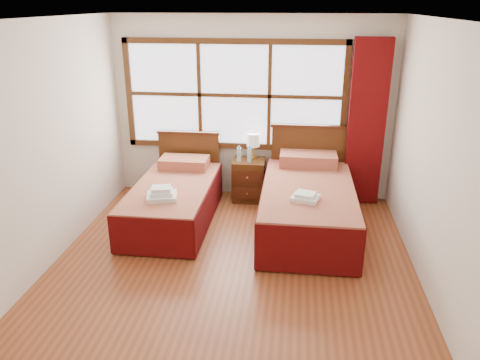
# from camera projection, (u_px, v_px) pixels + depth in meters

# --- Properties ---
(floor) EXTENTS (4.50, 4.50, 0.00)m
(floor) POSITION_uv_depth(u_px,v_px,m) (231.00, 271.00, 5.09)
(floor) COLOR brown
(floor) RESTS_ON ground
(ceiling) EXTENTS (4.50, 4.50, 0.00)m
(ceiling) POSITION_uv_depth(u_px,v_px,m) (229.00, 19.00, 4.16)
(ceiling) COLOR white
(ceiling) RESTS_ON wall_back
(wall_back) EXTENTS (4.00, 0.00, 4.00)m
(wall_back) POSITION_uv_depth(u_px,v_px,m) (252.00, 109.00, 6.71)
(wall_back) COLOR silver
(wall_back) RESTS_ON floor
(wall_left) EXTENTS (0.00, 4.50, 4.50)m
(wall_left) POSITION_uv_depth(u_px,v_px,m) (39.00, 150.00, 4.85)
(wall_left) COLOR silver
(wall_left) RESTS_ON floor
(wall_right) EXTENTS (0.00, 4.50, 4.50)m
(wall_right) POSITION_uv_depth(u_px,v_px,m) (440.00, 166.00, 4.40)
(wall_right) COLOR silver
(wall_right) RESTS_ON floor
(window) EXTENTS (3.16, 0.06, 1.56)m
(window) POSITION_uv_depth(u_px,v_px,m) (234.00, 95.00, 6.63)
(window) COLOR white
(window) RESTS_ON wall_back
(curtain) EXTENTS (0.50, 0.16, 2.30)m
(curtain) POSITION_uv_depth(u_px,v_px,m) (366.00, 124.00, 6.44)
(curtain) COLOR #660A0B
(curtain) RESTS_ON wall_back
(bed_left) EXTENTS (1.00, 2.02, 0.97)m
(bed_left) POSITION_uv_depth(u_px,v_px,m) (174.00, 199.00, 6.20)
(bed_left) COLOR #431D0E
(bed_left) RESTS_ON floor
(bed_right) EXTENTS (1.15, 2.23, 1.12)m
(bed_right) POSITION_uv_depth(u_px,v_px,m) (307.00, 202.00, 5.98)
(bed_right) COLOR #431D0E
(bed_right) RESTS_ON floor
(nightstand) EXTENTS (0.46, 0.45, 0.61)m
(nightstand) POSITION_uv_depth(u_px,v_px,m) (249.00, 180.00, 6.83)
(nightstand) COLOR #48270F
(nightstand) RESTS_ON floor
(towels_left) EXTENTS (0.42, 0.39, 0.15)m
(towels_left) POSITION_uv_depth(u_px,v_px,m) (162.00, 194.00, 5.63)
(towels_left) COLOR white
(towels_left) RESTS_ON bed_left
(towels_right) EXTENTS (0.36, 0.33, 0.09)m
(towels_right) POSITION_uv_depth(u_px,v_px,m) (305.00, 197.00, 5.40)
(towels_right) COLOR white
(towels_right) RESTS_ON bed_right
(lamp) EXTENTS (0.19, 0.19, 0.37)m
(lamp) POSITION_uv_depth(u_px,v_px,m) (253.00, 141.00, 6.73)
(lamp) COLOR gold
(lamp) RESTS_ON nightstand
(bottle_near) EXTENTS (0.06, 0.06, 0.23)m
(bottle_near) POSITION_uv_depth(u_px,v_px,m) (239.00, 154.00, 6.64)
(bottle_near) COLOR silver
(bottle_near) RESTS_ON nightstand
(bottle_far) EXTENTS (0.06, 0.06, 0.23)m
(bottle_far) POSITION_uv_depth(u_px,v_px,m) (249.00, 155.00, 6.63)
(bottle_far) COLOR silver
(bottle_far) RESTS_ON nightstand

